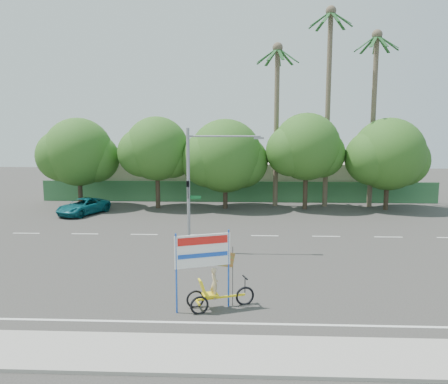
{
  "coord_description": "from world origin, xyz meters",
  "views": [
    {
      "loc": [
        0.54,
        -20.03,
        6.88
      ],
      "look_at": [
        -0.5,
        3.73,
        3.5
      ],
      "focal_mm": 35.0,
      "sensor_mm": 36.0,
      "label": 1
    }
  ],
  "objects": [
    {
      "name": "tree_center",
      "position": [
        -1.05,
        18.0,
        4.47
      ],
      "size": [
        7.62,
        6.4,
        7.85
      ],
      "color": "#473828",
      "rests_on": "ground"
    },
    {
      "name": "ground",
      "position": [
        0.0,
        0.0,
        0.0
      ],
      "size": [
        120.0,
        120.0,
        0.0
      ],
      "primitive_type": "plane",
      "color": "#33302D",
      "rests_on": "ground"
    },
    {
      "name": "fence",
      "position": [
        0.0,
        21.5,
        1.0
      ],
      "size": [
        38.0,
        0.08,
        2.0
      ],
      "primitive_type": "cube",
      "color": "#336B3D",
      "rests_on": "ground"
    },
    {
      "name": "tree_right",
      "position": [
        5.95,
        18.0,
        5.24
      ],
      "size": [
        6.9,
        5.8,
        8.36
      ],
      "color": "#473828",
      "rests_on": "ground"
    },
    {
      "name": "pickup_truck",
      "position": [
        -12.57,
        14.73,
        0.66
      ],
      "size": [
        3.85,
        5.23,
        1.32
      ],
      "primitive_type": "imported",
      "rotation": [
        0.0,
        0.0,
        -0.39
      ],
      "color": "#0E5B66",
      "rests_on": "ground"
    },
    {
      "name": "trike_billboard",
      "position": [
        -0.68,
        -3.91,
        1.26
      ],
      "size": [
        3.03,
        1.38,
        3.14
      ],
      "rotation": [
        0.0,
        0.0,
        0.35
      ],
      "color": "black",
      "rests_on": "ground"
    },
    {
      "name": "building_left",
      "position": [
        -10.0,
        26.0,
        2.0
      ],
      "size": [
        12.0,
        8.0,
        4.0
      ],
      "primitive_type": "cube",
      "color": "beige",
      "rests_on": "ground"
    },
    {
      "name": "tree_left",
      "position": [
        -7.05,
        18.0,
        5.06
      ],
      "size": [
        6.66,
        5.6,
        8.07
      ],
      "color": "#473828",
      "rests_on": "ground"
    },
    {
      "name": "palm_tall",
      "position": [
        8.0,
        19.5,
        10.46
      ],
      "size": [
        3.73,
        3.79,
        17.45
      ],
      "color": "#70604C",
      "rests_on": "ground"
    },
    {
      "name": "building_right",
      "position": [
        8.0,
        26.0,
        1.8
      ],
      "size": [
        14.0,
        8.0,
        3.6
      ],
      "primitive_type": "cube",
      "color": "beige",
      "rests_on": "ground"
    },
    {
      "name": "traffic_signal",
      "position": [
        -2.2,
        3.98,
        2.92
      ],
      "size": [
        4.72,
        1.1,
        7.0
      ],
      "color": "gray",
      "rests_on": "ground"
    },
    {
      "name": "tree_far_left",
      "position": [
        -14.05,
        18.0,
        4.76
      ],
      "size": [
        7.14,
        6.0,
        7.96
      ],
      "color": "#473828",
      "rests_on": "ground"
    },
    {
      "name": "palm_mid",
      "position": [
        12.0,
        19.5,
        9.4
      ],
      "size": [
        3.73,
        3.79,
        15.45
      ],
      "color": "#70604C",
      "rests_on": "ground"
    },
    {
      "name": "sidewalk_near",
      "position": [
        0.0,
        -7.5,
        0.06
      ],
      "size": [
        50.0,
        2.4,
        0.12
      ],
      "primitive_type": "cube",
      "color": "gray",
      "rests_on": "ground"
    },
    {
      "name": "tree_far_right",
      "position": [
        12.95,
        18.0,
        4.64
      ],
      "size": [
        7.38,
        6.2,
        7.94
      ],
      "color": "#473828",
      "rests_on": "ground"
    },
    {
      "name": "palm_short",
      "position": [
        3.5,
        19.5,
        8.86
      ],
      "size": [
        3.73,
        3.79,
        14.45
      ],
      "color": "#70604C",
      "rests_on": "ground"
    }
  ]
}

